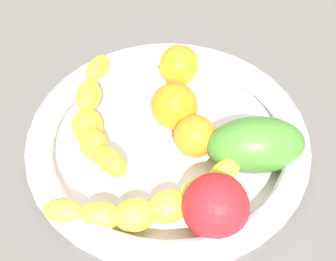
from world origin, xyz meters
The scene contains 9 objects.
kitchen_counter centered at (0.00, 0.00, 1.50)cm, with size 120.00×120.00×3.00cm, color #635F5C.
fruit_bowl centered at (0.00, 0.00, 5.60)cm, with size 36.00×36.00×5.06cm.
banana_draped_left centered at (0.19, -9.75, 7.90)cm, with size 20.38×11.04×5.86cm.
banana_draped_right centered at (10.66, 0.12, 7.25)cm, with size 13.07×21.36×4.06cm.
orange_front centered at (-4.22, 0.19, 7.83)cm, with size 6.31×6.31×6.31cm, color orange.
orange_mid_left centered at (-12.48, -0.91, 7.59)cm, with size 5.84×5.84×5.84cm, color orange.
orange_mid_right centered at (-0.04, 3.46, 7.40)cm, with size 5.45×5.45×5.45cm, color orange.
mango_green centered at (0.52, 11.00, 8.12)cm, with size 11.93×7.04×6.90cm, color #498C31.
tomato_red centered at (10.27, 7.32, 8.38)cm, with size 7.42×7.42×7.42cm, color red.
Camera 1 is at (37.21, 7.50, 51.63)cm, focal length 49.44 mm.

